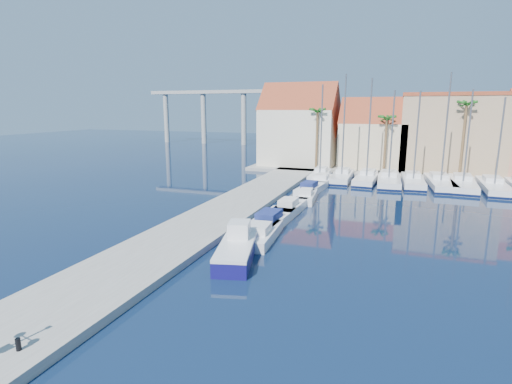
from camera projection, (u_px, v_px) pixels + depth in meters
ground at (265, 297)px, 21.28m from camera, size 260.00×260.00×0.00m
quay_west at (220, 215)px, 36.65m from camera, size 6.00×77.00×0.50m
shore_north at (425, 171)px, 61.95m from camera, size 54.00×16.00×0.50m
bollard at (18, 344)px, 15.74m from camera, size 0.20×0.20×0.51m
fishing_boat at (237, 248)px, 26.54m from camera, size 3.65×6.76×2.25m
motorboat_west_0 at (262, 234)px, 30.30m from camera, size 2.42×6.31×1.40m
motorboat_west_1 at (272, 220)px, 34.16m from camera, size 2.61×7.36×1.40m
motorboat_west_2 at (290, 207)px, 38.56m from camera, size 2.26×6.55×1.40m
motorboat_west_3 at (307, 196)px, 43.10m from camera, size 2.33×5.73×1.40m
motorboat_west_4 at (311, 188)px, 47.31m from camera, size 2.68×6.81×1.40m
motorboat_west_5 at (323, 180)px, 52.89m from camera, size 2.29×6.86×1.40m
sailboat_0 at (320, 175)px, 56.14m from camera, size 2.43×8.52×12.92m
sailboat_1 at (342, 176)px, 55.05m from camera, size 2.73×9.47×14.19m
sailboat_2 at (367, 178)px, 53.77m from camera, size 3.05×9.88×13.58m
sailboat_3 at (389, 180)px, 52.70m from camera, size 3.40×10.91×12.01m
sailboat_4 at (413, 181)px, 51.73m from camera, size 3.05×9.82×11.91m
sailboat_5 at (440, 182)px, 50.64m from camera, size 3.62×10.72×14.01m
sailboat_6 at (462, 184)px, 49.89m from camera, size 3.42×11.10×12.04m
sailboat_7 at (493, 186)px, 48.34m from camera, size 2.91×10.55×11.09m
building_0 at (299, 128)px, 66.45m from camera, size 12.30×9.00×13.50m
building_1 at (374, 137)px, 62.67m from camera, size 10.30×8.00×11.00m
building_2 at (451, 132)px, 59.69m from camera, size 14.20×10.20×11.50m
palm_0 at (318, 113)px, 59.98m from camera, size 2.60×2.60×10.15m
palm_1 at (387, 120)px, 56.82m from camera, size 2.60×2.60×9.15m
palm_2 at (467, 107)px, 53.06m from camera, size 2.60×2.60×11.15m
viaduct at (226, 106)px, 107.60m from camera, size 48.00×2.20×14.45m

